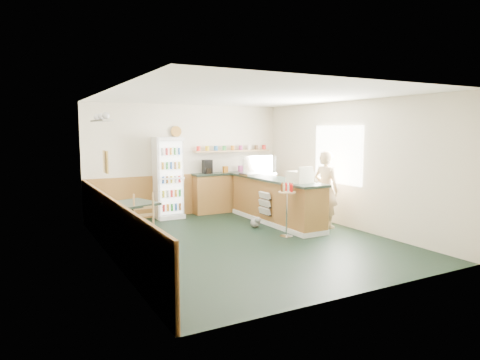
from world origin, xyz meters
TOP-DOWN VIEW (x-y plane):
  - ground at (0.00, 0.00)m, footprint 6.00×6.00m
  - room_envelope at (-0.23, 0.73)m, footprint 5.04×6.02m
  - service_counter at (1.35, 1.07)m, footprint 0.68×3.01m
  - back_counter at (1.19, 2.80)m, footprint 2.24×0.42m
  - drinks_fridge at (-0.59, 2.74)m, footprint 0.63×0.53m
  - display_case at (1.35, 1.86)m, footprint 0.81×0.42m
  - cash_register at (1.35, 0.17)m, footprint 0.45×0.46m
  - shopkeeper at (2.05, 0.18)m, footprint 0.52×0.63m
  - condiment_stand at (0.84, -0.12)m, footprint 0.33×0.33m
  - newspaper_rack at (0.99, 0.96)m, footprint 0.09×0.42m
  - cafe_table at (-2.05, 0.45)m, footprint 0.95×0.95m
  - cafe_chair at (-1.92, 0.02)m, footprint 0.40×0.40m
  - dog_doorstop at (0.70, 0.84)m, footprint 0.21×0.27m

SIDE VIEW (x-z plane):
  - ground at x=0.00m, z-range 0.00..0.00m
  - dog_doorstop at x=0.70m, z-range -0.01..0.25m
  - service_counter at x=1.35m, z-range -0.04..0.97m
  - newspaper_rack at x=0.99m, z-range 0.23..0.73m
  - cafe_chair at x=-1.92m, z-range 0.02..1.05m
  - back_counter at x=1.19m, z-range -0.30..1.39m
  - cafe_table at x=-2.05m, z-range 0.17..1.00m
  - condiment_stand at x=0.84m, z-range 0.18..1.22m
  - shopkeeper at x=2.05m, z-range 0.00..1.65m
  - drinks_fridge at x=-0.59m, z-range 0.00..1.92m
  - cash_register at x=1.35m, z-range 1.01..1.24m
  - display_case at x=1.35m, z-range 1.01..1.47m
  - room_envelope at x=-0.23m, z-range 0.16..2.88m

